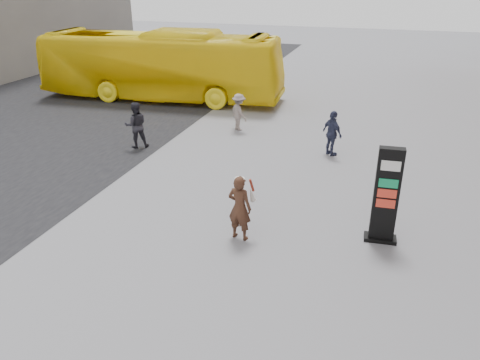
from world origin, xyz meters
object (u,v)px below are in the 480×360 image
(info_pylon, at_px, (386,196))
(pedestrian_c, at_px, (332,133))
(pedestrian_a, at_px, (136,125))
(woman, at_px, (240,207))
(pedestrian_b, at_px, (239,112))
(bus, at_px, (161,65))

(info_pylon, distance_m, pedestrian_c, 6.04)
(pedestrian_a, distance_m, pedestrian_c, 7.41)
(woman, relative_size, pedestrian_c, 1.03)
(pedestrian_b, bearing_deg, woman, 149.86)
(bus, bearing_deg, pedestrian_b, -128.81)
(bus, xyz_separation_m, pedestrian_b, (5.51, -3.82, -0.99))
(pedestrian_c, bearing_deg, pedestrian_b, 20.05)
(bus, bearing_deg, pedestrian_a, -165.20)
(woman, distance_m, pedestrian_a, 7.84)
(info_pylon, xyz_separation_m, pedestrian_b, (-6.21, 7.49, -0.47))
(info_pylon, height_order, bus, bus)
(info_pylon, bearing_deg, woman, -167.87)
(woman, height_order, pedestrian_a, pedestrian_a)
(woman, bearing_deg, pedestrian_b, -62.54)
(woman, relative_size, pedestrian_a, 0.98)
(woman, height_order, pedestrian_c, woman)
(bus, height_order, pedestrian_a, bus)
(pedestrian_a, bearing_deg, pedestrian_b, -167.40)
(bus, xyz_separation_m, pedestrian_c, (9.69, -5.63, -0.93))
(pedestrian_a, bearing_deg, pedestrian_c, 157.39)
(pedestrian_c, bearing_deg, pedestrian_a, 54.66)
(woman, bearing_deg, pedestrian_a, -32.30)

